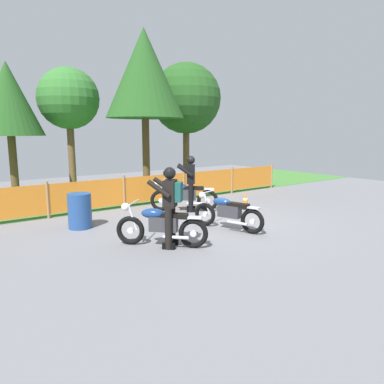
{
  "coord_description": "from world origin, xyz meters",
  "views": [
    {
      "loc": [
        -6.07,
        -7.33,
        2.39
      ],
      "look_at": [
        -0.79,
        -0.24,
        0.9
      ],
      "focal_mm": 33.26,
      "sensor_mm": 36.0,
      "label": 1
    }
  ],
  "objects_px": {
    "motorcycle_trailing": "(227,212)",
    "rider_third": "(190,181)",
    "motorcycle_third": "(184,196)",
    "rider_lead": "(170,202)",
    "traffic_cone": "(245,201)",
    "spare_drum": "(80,211)",
    "motorcycle_lead": "(161,225)"
  },
  "relations": [
    {
      "from": "rider_lead",
      "to": "spare_drum",
      "type": "bearing_deg",
      "value": -22.28
    },
    {
      "from": "motorcycle_lead",
      "to": "spare_drum",
      "type": "distance_m",
      "value": 2.61
    },
    {
      "from": "motorcycle_third",
      "to": "rider_lead",
      "type": "distance_m",
      "value": 3.5
    },
    {
      "from": "motorcycle_lead",
      "to": "motorcycle_third",
      "type": "bearing_deg",
      "value": -86.93
    },
    {
      "from": "motorcycle_lead",
      "to": "traffic_cone",
      "type": "bearing_deg",
      "value": -112.07
    },
    {
      "from": "motorcycle_trailing",
      "to": "rider_lead",
      "type": "bearing_deg",
      "value": 79.89
    },
    {
      "from": "motorcycle_lead",
      "to": "spare_drum",
      "type": "xyz_separation_m",
      "value": [
        -0.86,
        2.46,
        -0.02
      ]
    },
    {
      "from": "motorcycle_trailing",
      "to": "spare_drum",
      "type": "distance_m",
      "value": 3.7
    },
    {
      "from": "motorcycle_third",
      "to": "traffic_cone",
      "type": "height_order",
      "value": "motorcycle_third"
    },
    {
      "from": "motorcycle_third",
      "to": "spare_drum",
      "type": "height_order",
      "value": "motorcycle_third"
    },
    {
      "from": "rider_lead",
      "to": "rider_third",
      "type": "bearing_deg",
      "value": -86.67
    },
    {
      "from": "rider_lead",
      "to": "traffic_cone",
      "type": "bearing_deg",
      "value": -109.43
    },
    {
      "from": "rider_lead",
      "to": "motorcycle_lead",
      "type": "bearing_deg",
      "value": 0.51
    },
    {
      "from": "motorcycle_trailing",
      "to": "rider_lead",
      "type": "relative_size",
      "value": 1.1
    },
    {
      "from": "motorcycle_lead",
      "to": "motorcycle_trailing",
      "type": "relative_size",
      "value": 0.82
    },
    {
      "from": "motorcycle_lead",
      "to": "motorcycle_trailing",
      "type": "distance_m",
      "value": 2.02
    },
    {
      "from": "motorcycle_lead",
      "to": "rider_third",
      "type": "height_order",
      "value": "rider_third"
    },
    {
      "from": "motorcycle_third",
      "to": "traffic_cone",
      "type": "bearing_deg",
      "value": -169.88
    },
    {
      "from": "spare_drum",
      "to": "rider_third",
      "type": "bearing_deg",
      "value": -1.29
    },
    {
      "from": "motorcycle_third",
      "to": "spare_drum",
      "type": "xyz_separation_m",
      "value": [
        -3.24,
        -0.04,
        -0.04
      ]
    },
    {
      "from": "motorcycle_trailing",
      "to": "rider_third",
      "type": "relative_size",
      "value": 1.1
    },
    {
      "from": "motorcycle_lead",
      "to": "motorcycle_third",
      "type": "height_order",
      "value": "motorcycle_third"
    },
    {
      "from": "motorcycle_trailing",
      "to": "rider_third",
      "type": "height_order",
      "value": "rider_third"
    },
    {
      "from": "spare_drum",
      "to": "motorcycle_trailing",
      "type": "bearing_deg",
      "value": -38.92
    },
    {
      "from": "motorcycle_lead",
      "to": "traffic_cone",
      "type": "xyz_separation_m",
      "value": [
        4.12,
        1.61,
        -0.2
      ]
    },
    {
      "from": "motorcycle_trailing",
      "to": "rider_lead",
      "type": "distance_m",
      "value": 1.95
    },
    {
      "from": "rider_third",
      "to": "traffic_cone",
      "type": "bearing_deg",
      "value": -168.79
    },
    {
      "from": "spare_drum",
      "to": "traffic_cone",
      "type": "bearing_deg",
      "value": -9.63
    },
    {
      "from": "motorcycle_third",
      "to": "traffic_cone",
      "type": "xyz_separation_m",
      "value": [
        1.75,
        -0.89,
        -0.22
      ]
    },
    {
      "from": "rider_lead",
      "to": "traffic_cone",
      "type": "distance_m",
      "value": 4.4
    },
    {
      "from": "motorcycle_third",
      "to": "rider_third",
      "type": "xyz_separation_m",
      "value": [
        0.16,
        -0.12,
        0.44
      ]
    },
    {
      "from": "spare_drum",
      "to": "motorcycle_third",
      "type": "bearing_deg",
      "value": 0.78
    }
  ]
}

